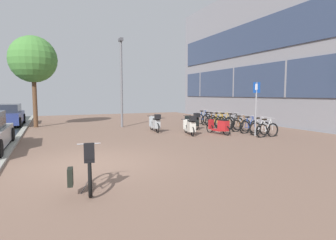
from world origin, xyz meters
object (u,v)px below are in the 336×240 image
Objects in this scene: bicycle_foreground at (88,173)px; bicycle_rack_07 at (213,121)px; bicycle_rack_01 at (260,128)px; lamp_post at (121,78)px; scooter_mid at (193,122)px; bicycle_rack_00 at (267,130)px; bicycle_rack_09 at (203,119)px; scooter_near at (155,123)px; parking_sign at (256,103)px; bicycle_rack_02 at (250,127)px; street_tree at (33,60)px; scooter_extra at (220,126)px; bicycle_rack_04 at (233,124)px; scooter_far at (190,126)px; bicycle_rack_08 at (209,120)px; bicycle_rack_05 at (225,123)px; bicycle_rack_03 at (241,125)px; parked_car_far at (7,115)px; bicycle_rack_06 at (218,122)px.

bicycle_rack_07 is (8.80, 8.98, -0.06)m from bicycle_foreground.
bicycle_rack_01 is 8.41m from lamp_post.
scooter_mid is 5.03m from lamp_post.
bicycle_rack_00 is 6.23m from bicycle_rack_09.
scooter_near reaches higher than bicycle_rack_01.
bicycle_rack_01 is at bearing -47.05° from lamp_post.
scooter_near is (-4.34, 3.05, 0.12)m from bicycle_rack_01.
scooter_near is (-4.32, -1.10, 0.12)m from bicycle_rack_07.
parking_sign reaches higher than bicycle_rack_07.
bicycle_rack_02 is 3.19m from scooter_mid.
lamp_post is 0.97× the size of street_tree.
scooter_extra is (-1.78, -4.63, 0.06)m from bicycle_rack_09.
bicycle_rack_02 is at bearing -7.39° from scooter_extra.
bicycle_rack_04 is 0.85× the size of scooter_extra.
bicycle_rack_04 is 1.09× the size of bicycle_rack_07.
scooter_far reaches higher than bicycle_rack_09.
scooter_extra is 11.65m from street_tree.
bicycle_rack_08 is at bearing 38.31° from scooter_mid.
bicycle_rack_04 is at bearing 81.38° from parking_sign.
bicycle_foreground reaches higher than scooter_far.
scooter_mid is (-1.83, 0.48, 0.09)m from bicycle_rack_05.
scooter_far is 1.04× the size of scooter_extra.
bicycle_rack_05 is at bearing 25.82° from scooter_far.
parking_sign is at bearing -65.58° from scooter_mid.
scooter_mid reaches higher than bicycle_rack_01.
bicycle_rack_02 is 0.96× the size of bicycle_rack_05.
scooter_mid is at bearing 135.31° from bicycle_rack_03.
lamp_post is at bearing 132.95° from bicycle_rack_01.
bicycle_rack_01 is at bearing -28.08° from scooter_extra.
lamp_post is (-5.51, 1.00, 2.64)m from bicycle_rack_08.
bicycle_rack_01 is at bearing 28.71° from bicycle_foreground.
street_tree is (-5.91, 4.87, 3.59)m from scooter_near.
parked_car_far reaches higher than scooter_near.
bicycle_rack_03 is 4.15m from bicycle_rack_09.
parking_sign is at bearing -39.17° from scooter_near.
bicycle_rack_05 is at bearing -30.57° from parked_car_far.
scooter_near is at bearing 167.09° from bicycle_rack_04.
bicycle_foreground is at bearing -150.86° from parking_sign.
scooter_far reaches higher than bicycle_rack_00.
bicycle_rack_03 is 12.66m from street_tree.
bicycle_rack_05 is 0.78× the size of scooter_far.
bicycle_rack_03 reaches higher than bicycle_rack_00.
bicycle_foreground is 8.31m from scooter_far.
bicycle_rack_01 is 3.46m from bicycle_rack_06.
bicycle_rack_09 is 0.79× the size of scooter_extra.
bicycle_rack_07 is at bearing 90.14° from bicycle_rack_01.
bicycle_rack_09 is at bearing 84.99° from bicycle_rack_06.
bicycle_rack_00 is 5.54m from bicycle_rack_08.
parking_sign is at bearing -94.97° from bicycle_rack_09.
bicycle_rack_06 is (-0.03, 2.08, 0.01)m from bicycle_rack_03.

